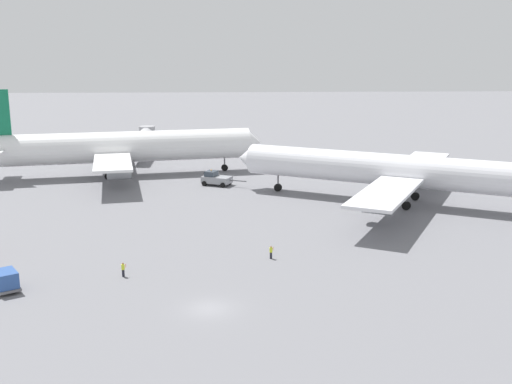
{
  "coord_description": "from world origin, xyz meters",
  "views": [
    {
      "loc": [
        1.73,
        -54.54,
        23.86
      ],
      "look_at": [
        5.92,
        31.28,
        4.0
      ],
      "focal_mm": 43.51,
      "sensor_mm": 36.0,
      "label": 1
    }
  ],
  "objects_px": {
    "gse_container_dolly_flat": "(6,280)",
    "ground_crew_marshaller_foreground": "(123,269)",
    "airliner_at_gate_left": "(123,147)",
    "jet_bridge": "(143,138)",
    "ground_crew_wing_walker_right": "(271,252)",
    "airliner_being_pushed": "(394,171)",
    "pushback_tug": "(216,179)"
  },
  "relations": [
    {
      "from": "gse_container_dolly_flat",
      "to": "ground_crew_marshaller_foreground",
      "type": "relative_size",
      "value": 2.43
    },
    {
      "from": "airliner_at_gate_left",
      "to": "ground_crew_marshaller_foreground",
      "type": "height_order",
      "value": "airliner_at_gate_left"
    },
    {
      "from": "ground_crew_marshaller_foreground",
      "to": "jet_bridge",
      "type": "distance_m",
      "value": 77.6
    },
    {
      "from": "airliner_at_gate_left",
      "to": "gse_container_dolly_flat",
      "type": "height_order",
      "value": "airliner_at_gate_left"
    },
    {
      "from": "ground_crew_marshaller_foreground",
      "to": "ground_crew_wing_walker_right",
      "type": "bearing_deg",
      "value": 17.33
    },
    {
      "from": "airliner_being_pushed",
      "to": "ground_crew_marshaller_foreground",
      "type": "xyz_separation_m",
      "value": [
        -37.5,
        -30.83,
        -4.39
      ]
    },
    {
      "from": "airliner_being_pushed",
      "to": "jet_bridge",
      "type": "xyz_separation_m",
      "value": [
        -45.15,
        46.33,
        -1.12
      ]
    },
    {
      "from": "airliner_at_gate_left",
      "to": "airliner_being_pushed",
      "type": "distance_m",
      "value": 52.22
    },
    {
      "from": "pushback_tug",
      "to": "ground_crew_marshaller_foreground",
      "type": "relative_size",
      "value": 5.11
    },
    {
      "from": "gse_container_dolly_flat",
      "to": "jet_bridge",
      "type": "bearing_deg",
      "value": 87.55
    },
    {
      "from": "gse_container_dolly_flat",
      "to": "ground_crew_marshaller_foreground",
      "type": "xyz_separation_m",
      "value": [
        11.11,
        3.61,
        -0.35
      ]
    },
    {
      "from": "airliner_being_pushed",
      "to": "ground_crew_wing_walker_right",
      "type": "bearing_deg",
      "value": -129.5
    },
    {
      "from": "ground_crew_wing_walker_right",
      "to": "ground_crew_marshaller_foreground",
      "type": "height_order",
      "value": "ground_crew_marshaller_foreground"
    },
    {
      "from": "airliner_being_pushed",
      "to": "pushback_tug",
      "type": "height_order",
      "value": "airliner_being_pushed"
    },
    {
      "from": "airliner_at_gate_left",
      "to": "gse_container_dolly_flat",
      "type": "distance_m",
      "value": 59.12
    },
    {
      "from": "airliner_at_gate_left",
      "to": "airliner_being_pushed",
      "type": "bearing_deg",
      "value": -27.95
    },
    {
      "from": "gse_container_dolly_flat",
      "to": "ground_crew_marshaller_foreground",
      "type": "height_order",
      "value": "gse_container_dolly_flat"
    },
    {
      "from": "pushback_tug",
      "to": "gse_container_dolly_flat",
      "type": "xyz_separation_m",
      "value": [
        -20.43,
        -49.13,
        -0.01
      ]
    },
    {
      "from": "ground_crew_wing_walker_right",
      "to": "jet_bridge",
      "type": "xyz_separation_m",
      "value": [
        -23.92,
        72.08,
        3.29
      ]
    },
    {
      "from": "jet_bridge",
      "to": "gse_container_dolly_flat",
      "type": "bearing_deg",
      "value": -92.45
    },
    {
      "from": "pushback_tug",
      "to": "ground_crew_wing_walker_right",
      "type": "relative_size",
      "value": 5.23
    },
    {
      "from": "pushback_tug",
      "to": "ground_crew_marshaller_foreground",
      "type": "bearing_deg",
      "value": -101.57
    },
    {
      "from": "ground_crew_marshaller_foreground",
      "to": "pushback_tug",
      "type": "bearing_deg",
      "value": 78.43
    },
    {
      "from": "ground_crew_wing_walker_right",
      "to": "ground_crew_marshaller_foreground",
      "type": "bearing_deg",
      "value": -162.67
    },
    {
      "from": "airliner_at_gate_left",
      "to": "ground_crew_marshaller_foreground",
      "type": "bearing_deg",
      "value": -81.13
    },
    {
      "from": "airliner_being_pushed",
      "to": "airliner_at_gate_left",
      "type": "bearing_deg",
      "value": 152.05
    },
    {
      "from": "ground_crew_marshaller_foreground",
      "to": "jet_bridge",
      "type": "bearing_deg",
      "value": 95.66
    },
    {
      "from": "airliner_at_gate_left",
      "to": "pushback_tug",
      "type": "height_order",
      "value": "airliner_at_gate_left"
    },
    {
      "from": "airliner_at_gate_left",
      "to": "pushback_tug",
      "type": "distance_m",
      "value": 20.88
    },
    {
      "from": "airliner_being_pushed",
      "to": "jet_bridge",
      "type": "height_order",
      "value": "airliner_being_pushed"
    },
    {
      "from": "ground_crew_marshaller_foreground",
      "to": "gse_container_dolly_flat",
      "type": "bearing_deg",
      "value": -161.99
    },
    {
      "from": "airliner_at_gate_left",
      "to": "ground_crew_marshaller_foreground",
      "type": "distance_m",
      "value": 56.16
    }
  ]
}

